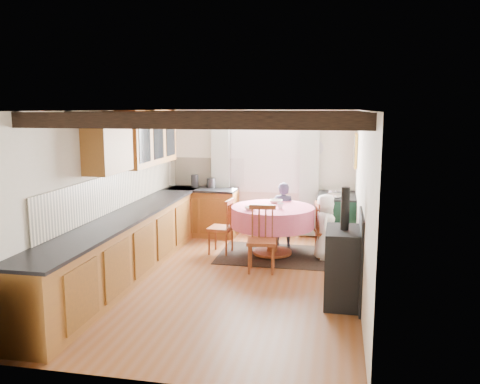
% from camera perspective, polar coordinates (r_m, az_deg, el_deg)
% --- Properties ---
extents(floor, '(3.60, 5.50, 0.00)m').
position_cam_1_polar(floor, '(7.23, -1.26, -10.07)').
color(floor, brown).
rests_on(floor, ground).
extents(ceiling, '(3.60, 5.50, 0.00)m').
position_cam_1_polar(ceiling, '(6.81, -1.33, 9.32)').
color(ceiling, white).
rests_on(ceiling, ground).
extents(wall_back, '(3.60, 0.00, 2.40)m').
position_cam_1_polar(wall_back, '(9.59, 2.28, 2.19)').
color(wall_back, silver).
rests_on(wall_back, ground).
extents(wall_front, '(3.60, 0.00, 2.40)m').
position_cam_1_polar(wall_front, '(4.35, -9.26, -6.98)').
color(wall_front, silver).
rests_on(wall_front, ground).
extents(wall_left, '(0.00, 5.50, 2.40)m').
position_cam_1_polar(wall_left, '(7.51, -14.82, -0.17)').
color(wall_left, silver).
rests_on(wall_left, ground).
extents(wall_right, '(0.00, 5.50, 2.40)m').
position_cam_1_polar(wall_right, '(6.77, 13.76, -1.18)').
color(wall_right, silver).
rests_on(wall_right, ground).
extents(beam_a, '(3.60, 0.16, 0.16)m').
position_cam_1_polar(beam_a, '(4.88, -6.51, 8.11)').
color(beam_a, black).
rests_on(beam_a, ceiling).
extents(beam_b, '(3.60, 0.16, 0.16)m').
position_cam_1_polar(beam_b, '(5.84, -3.49, 8.38)').
color(beam_b, black).
rests_on(beam_b, ceiling).
extents(beam_c, '(3.60, 0.16, 0.16)m').
position_cam_1_polar(beam_c, '(6.81, -1.33, 8.56)').
color(beam_c, black).
rests_on(beam_c, ceiling).
extents(beam_d, '(3.60, 0.16, 0.16)m').
position_cam_1_polar(beam_d, '(7.79, 0.29, 8.69)').
color(beam_d, black).
rests_on(beam_d, ceiling).
extents(beam_e, '(3.60, 0.16, 0.16)m').
position_cam_1_polar(beam_e, '(8.77, 1.55, 8.78)').
color(beam_e, black).
rests_on(beam_e, ceiling).
extents(splash_left, '(0.02, 4.50, 0.55)m').
position_cam_1_polar(splash_left, '(7.77, -13.72, 0.19)').
color(splash_left, beige).
rests_on(splash_left, wall_left).
extents(splash_back, '(1.40, 0.02, 0.55)m').
position_cam_1_polar(splash_back, '(9.78, -3.54, 2.32)').
color(splash_back, beige).
rests_on(splash_back, wall_back).
extents(base_cabinet_left, '(0.60, 5.30, 0.88)m').
position_cam_1_polar(base_cabinet_left, '(7.55, -12.51, -5.94)').
color(base_cabinet_left, brown).
rests_on(base_cabinet_left, floor).
extents(base_cabinet_back, '(1.30, 0.60, 0.88)m').
position_cam_1_polar(base_cabinet_back, '(9.65, -4.21, -2.36)').
color(base_cabinet_back, brown).
rests_on(base_cabinet_back, floor).
extents(worktop_left, '(0.64, 5.30, 0.04)m').
position_cam_1_polar(worktop_left, '(7.44, -12.50, -2.53)').
color(worktop_left, black).
rests_on(worktop_left, base_cabinet_left).
extents(worktop_back, '(1.30, 0.64, 0.04)m').
position_cam_1_polar(worktop_back, '(9.55, -4.27, 0.32)').
color(worktop_back, black).
rests_on(worktop_back, base_cabinet_back).
extents(wall_cabinet_glass, '(0.34, 1.80, 0.90)m').
position_cam_1_polar(wall_cabinet_glass, '(8.46, -10.42, 6.16)').
color(wall_cabinet_glass, brown).
rests_on(wall_cabinet_glass, wall_left).
extents(wall_cabinet_solid, '(0.34, 0.90, 0.70)m').
position_cam_1_polar(wall_cabinet_solid, '(7.09, -14.88, 4.96)').
color(wall_cabinet_solid, brown).
rests_on(wall_cabinet_solid, wall_left).
extents(window_frame, '(1.34, 0.03, 1.54)m').
position_cam_1_polar(window_frame, '(9.52, 2.88, 4.55)').
color(window_frame, white).
rests_on(window_frame, wall_back).
extents(window_pane, '(1.20, 0.01, 1.40)m').
position_cam_1_polar(window_pane, '(9.52, 2.88, 4.55)').
color(window_pane, white).
rests_on(window_pane, wall_back).
extents(curtain_left, '(0.35, 0.10, 2.10)m').
position_cam_1_polar(curtain_left, '(9.65, -2.22, 1.64)').
color(curtain_left, '#A2A2A2').
rests_on(curtain_left, wall_back).
extents(curtain_right, '(0.35, 0.10, 2.10)m').
position_cam_1_polar(curtain_right, '(9.41, 7.91, 1.35)').
color(curtain_right, '#A2A2A2').
rests_on(curtain_right, wall_back).
extents(curtain_rod, '(2.00, 0.03, 0.03)m').
position_cam_1_polar(curtain_rod, '(9.40, 2.83, 8.15)').
color(curtain_rod, black).
rests_on(curtain_rod, wall_back).
extents(wall_picture, '(0.04, 0.50, 0.60)m').
position_cam_1_polar(wall_picture, '(8.98, 13.10, 4.66)').
color(wall_picture, gold).
rests_on(wall_picture, wall_right).
extents(wall_plate, '(0.30, 0.02, 0.30)m').
position_cam_1_polar(wall_plate, '(9.40, 8.63, 5.01)').
color(wall_plate, silver).
rests_on(wall_plate, wall_back).
extents(rug, '(1.77, 1.37, 0.01)m').
position_cam_1_polar(rug, '(8.42, 3.71, -7.18)').
color(rug, black).
rests_on(rug, floor).
extents(dining_table, '(1.37, 1.37, 0.83)m').
position_cam_1_polar(dining_table, '(8.31, 3.74, -4.49)').
color(dining_table, '#C63069').
rests_on(dining_table, floor).
extents(chair_near, '(0.47, 0.48, 0.99)m').
position_cam_1_polar(chair_near, '(7.48, 2.49, -5.42)').
color(chair_near, brown).
rests_on(chair_near, floor).
extents(chair_left, '(0.46, 0.44, 0.93)m').
position_cam_1_polar(chair_left, '(8.42, -2.23, -3.93)').
color(chair_left, brown).
rests_on(chair_left, floor).
extents(chair_right, '(0.49, 0.47, 0.92)m').
position_cam_1_polar(chair_right, '(8.31, 9.93, -4.29)').
color(chair_right, brown).
rests_on(chair_right, floor).
extents(aga_range, '(0.67, 1.03, 0.95)m').
position_cam_1_polar(aga_range, '(8.97, 10.93, -3.18)').
color(aga_range, '#133021').
rests_on(aga_range, floor).
extents(cast_iron_stove, '(0.44, 0.74, 1.48)m').
position_cam_1_polar(cast_iron_stove, '(6.35, 11.79, -6.08)').
color(cast_iron_stove, black).
rests_on(cast_iron_stove, floor).
extents(child_far, '(0.44, 0.31, 1.15)m').
position_cam_1_polar(child_far, '(8.85, 4.95, -2.57)').
color(child_far, '#28283D').
rests_on(child_far, floor).
extents(child_right, '(0.35, 0.53, 1.07)m').
position_cam_1_polar(child_right, '(8.18, 9.72, -3.95)').
color(child_right, white).
rests_on(child_right, floor).
extents(bowl_a, '(0.24, 0.24, 0.06)m').
position_cam_1_polar(bowl_a, '(8.53, 4.11, -1.10)').
color(bowl_a, silver).
rests_on(bowl_a, dining_table).
extents(bowl_b, '(0.24, 0.24, 0.06)m').
position_cam_1_polar(bowl_b, '(7.93, 1.20, -1.89)').
color(bowl_b, silver).
rests_on(bowl_b, dining_table).
extents(cup, '(0.14, 0.14, 0.10)m').
position_cam_1_polar(cup, '(8.05, 4.63, -1.59)').
color(cup, silver).
rests_on(cup, dining_table).
extents(canister_tall, '(0.14, 0.14, 0.25)m').
position_cam_1_polar(canister_tall, '(9.65, -5.20, 1.26)').
color(canister_tall, '#262628').
rests_on(canister_tall, worktop_back).
extents(canister_wide, '(0.17, 0.17, 0.19)m').
position_cam_1_polar(canister_wide, '(9.56, -3.33, 1.03)').
color(canister_wide, '#262628').
rests_on(canister_wide, worktop_back).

